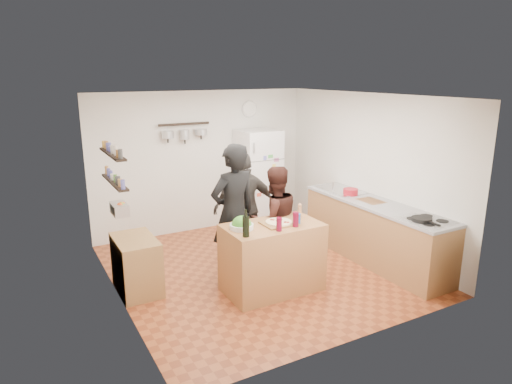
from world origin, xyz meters
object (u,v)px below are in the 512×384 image
fridge (258,179)px  counter_run (374,232)px  salad_bowl (242,226)px  side_table (137,265)px  person_left (233,213)px  red_bowl (351,192)px  person_center (274,221)px  person_back (245,207)px  skillet (422,219)px  salt_canister (297,219)px  wall_clock (249,109)px  wine_bottle (246,227)px  pepper_mill (300,212)px  prep_island (272,258)px

fridge → counter_run: bearing=-71.9°
salad_bowl → side_table: size_ratio=0.38×
person_left → red_bowl: bearing=173.3°
person_center → red_bowl: size_ratio=6.73×
person_back → skillet: bearing=138.2°
salad_bowl → salt_canister: (0.72, -0.17, 0.04)m
wall_clock → side_table: (-2.69, -1.89, -1.78)m
salt_canister → counter_run: 1.67m
wine_bottle → fridge: bearing=58.3°
salt_canister → skillet: salt_canister is taller
side_table → salad_bowl: bearing=-34.2°
red_bowl → counter_run: bearing=-84.7°
salad_bowl → fridge: size_ratio=0.17×
salt_canister → person_center: bearing=90.3°
person_left → person_back: 0.71m
skillet → side_table: size_ratio=0.33×
salad_bowl → person_back: bearing=60.6°
wall_clock → skillet: bearing=-79.7°
counter_run → fridge: fridge is taller
person_back → side_table: bearing=17.2°
person_center → side_table: 1.95m
pepper_mill → wall_clock: bearing=76.0°
person_center → person_left: bearing=-8.2°
person_left → pepper_mill: bearing=136.6°
prep_island → wine_bottle: bearing=-156.3°
salt_canister → wall_clock: wall_clock is taller
counter_run → red_bowl: bearing=95.3°
wine_bottle → person_back: bearing=63.1°
prep_island → salad_bowl: (-0.42, 0.05, 0.49)m
person_center → fridge: (0.82, 1.95, 0.12)m
person_left → counter_run: (2.15, -0.46, -0.50)m
wine_bottle → counter_run: 2.46m
person_back → fridge: (0.95, 1.30, 0.07)m
side_table → skillet: bearing=-26.7°
pepper_mill → prep_island: bearing=-173.7°
wine_bottle → pepper_mill: 0.99m
salt_canister → person_center: person_center is taller
fridge → wall_clock: (0.00, 0.33, 1.25)m
fridge → side_table: size_ratio=2.25×
counter_run → skillet: (-0.10, -0.94, 0.50)m
person_back → counter_run: bearing=158.2°
salt_canister → red_bowl: size_ratio=0.58×
counter_run → person_back: bearing=149.5°
counter_run → side_table: (-3.44, 0.74, -0.09)m
prep_island → counter_run: (1.87, 0.10, -0.01)m
prep_island → fridge: size_ratio=0.69×
salad_bowl → person_back: person_back is taller
prep_island → fridge: fridge is taller
pepper_mill → person_back: 1.09m
side_table → fridge: bearing=30.2°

